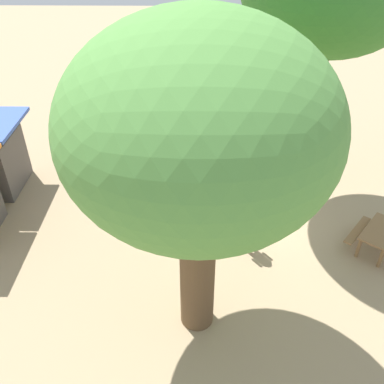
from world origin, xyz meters
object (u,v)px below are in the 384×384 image
(wooden_bench, at_px, (208,167))
(picnic_table_near, at_px, (380,235))
(elephant, at_px, (208,188))
(picnic_table_far, at_px, (207,123))
(shade_tree_main, at_px, (199,127))
(person_handler, at_px, (249,223))
(feed_bucket, at_px, (263,169))

(wooden_bench, distance_m, picnic_table_near, 6.17)
(elephant, xyz_separation_m, picnic_table_far, (5.42, -0.09, -0.45))
(shade_tree_main, relative_size, picnic_table_far, 3.73)
(picnic_table_near, height_order, picnic_table_far, same)
(person_handler, relative_size, picnic_table_far, 0.83)
(elephant, bearing_deg, picnic_table_near, 13.60)
(shade_tree_main, bearing_deg, picnic_table_far, -2.44)
(picnic_table_near, bearing_deg, feed_bucket, 73.00)
(feed_bucket, bearing_deg, picnic_table_far, 35.19)
(shade_tree_main, xyz_separation_m, wooden_bench, (6.24, -0.37, -4.82))
(wooden_bench, bearing_deg, picnic_table_near, -54.11)
(person_handler, height_order, picnic_table_far, person_handler)
(elephant, bearing_deg, picnic_table_far, 121.44)
(elephant, relative_size, picnic_table_near, 1.06)
(wooden_bench, distance_m, picnic_table_far, 3.35)
(person_handler, bearing_deg, elephant, -2.33)
(elephant, relative_size, feed_bucket, 6.20)
(shade_tree_main, relative_size, feed_bucket, 20.29)
(wooden_bench, bearing_deg, shade_tree_main, -110.00)
(person_handler, height_order, feed_bucket, person_handler)
(elephant, xyz_separation_m, wooden_bench, (2.07, -0.06, -0.57))
(person_handler, xyz_separation_m, picnic_table_far, (7.01, 1.07, -0.36))
(elephant, relative_size, wooden_bench, 1.53)
(person_handler, height_order, wooden_bench, person_handler)
(person_handler, height_order, shade_tree_main, shade_tree_main)
(shade_tree_main, bearing_deg, elephant, -4.37)
(elephant, relative_size, picnic_table_far, 1.14)
(elephant, distance_m, feed_bucket, 3.41)
(elephant, xyz_separation_m, feed_bucket, (2.49, -2.16, -0.88))
(shade_tree_main, height_order, feed_bucket, shade_tree_main)
(picnic_table_near, xyz_separation_m, picnic_table_far, (7.11, 4.86, 0.00))
(wooden_bench, bearing_deg, picnic_table_far, 72.83)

